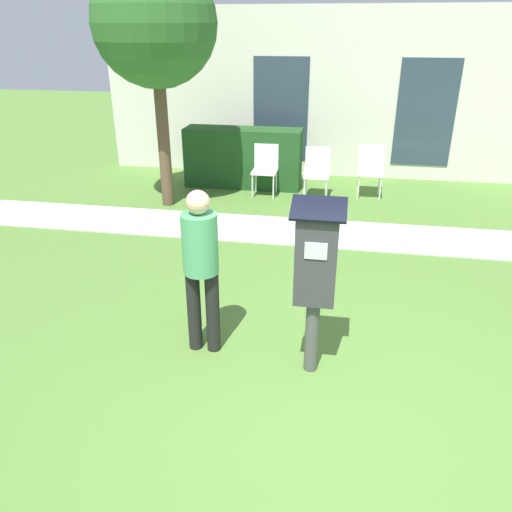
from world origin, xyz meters
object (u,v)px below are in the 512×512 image
Objects in this scene: outdoor_chair_left at (265,165)px; outdoor_chair_middle at (317,169)px; person_standing at (201,261)px; parking_meter at (316,268)px; outdoor_chair_right at (371,167)px.

outdoor_chair_left is 0.94m from outdoor_chair_middle.
outdoor_chair_left is (-0.20, 4.92, -0.40)m from person_standing.
parking_meter is 1.01× the size of person_standing.
outdoor_chair_right is at bearing 2.48° from outdoor_chair_left.
parking_meter reaches higher than outdoor_chair_left.
outdoor_chair_middle is at bearing 93.27° from parking_meter.
outdoor_chair_right is (0.65, 5.30, -0.49)m from parking_meter.
outdoor_chair_left is 1.89m from outdoor_chair_right.
parking_meter reaches higher than person_standing.
parking_meter is 1.04m from person_standing.
outdoor_chair_left is at bearing 103.55° from parking_meter.
outdoor_chair_right is at bearing 76.85° from person_standing.
outdoor_chair_right is (1.68, 5.16, -0.40)m from person_standing.
person_standing reaches higher than outdoor_chair_middle.
person_standing is at bearing 171.91° from parking_meter.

